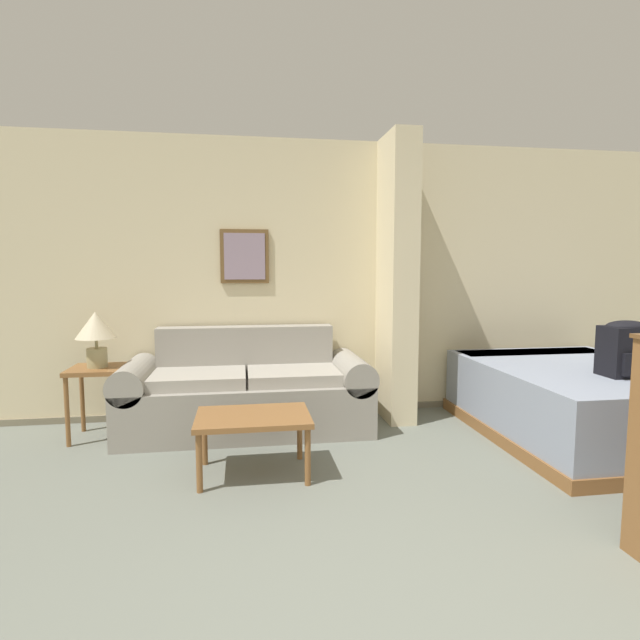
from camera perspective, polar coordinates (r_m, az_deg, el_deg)
name	(u,v)px	position (r m, az deg, el deg)	size (l,w,h in m)	color
wall_back	(321,280)	(4.84, 0.17, 4.64)	(7.61, 0.16, 2.60)	beige
wall_partition_pillar	(397,280)	(4.65, 8.76, 4.59)	(0.24, 0.57, 2.60)	beige
couch	(247,393)	(4.43, -8.35, -8.21)	(2.13, 0.84, 0.87)	gray
coffee_table	(253,422)	(3.47, -7.65, -11.43)	(0.76, 0.54, 0.42)	brown
side_table	(98,380)	(4.52, -24.02, -6.26)	(0.44, 0.44, 0.59)	brown
table_lamp	(96,330)	(4.46, -24.24, -1.05)	(0.32, 0.32, 0.46)	tan
bed	(580,401)	(4.74, 27.60, -8.17)	(1.58, 1.99, 0.60)	brown
backpack	(626,347)	(4.38, 31.60, -2.69)	(0.33, 0.27, 0.42)	black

